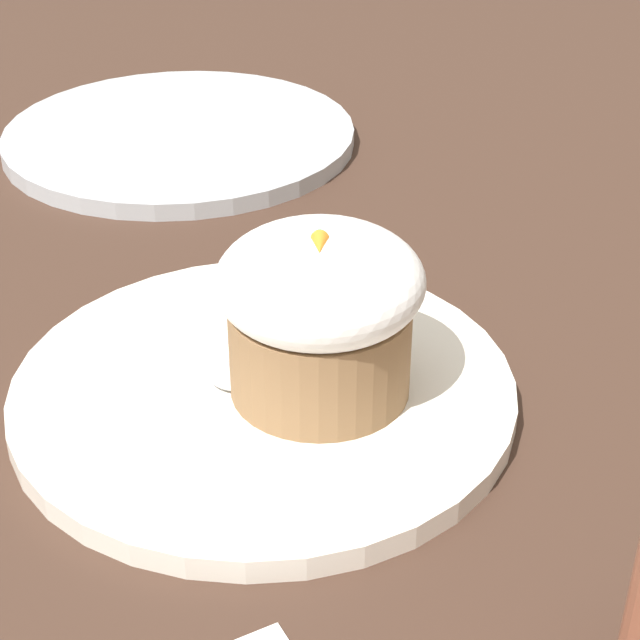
# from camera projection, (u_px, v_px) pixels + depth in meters

# --- Properties ---
(ground_plane) EXTENTS (4.00, 4.00, 0.00)m
(ground_plane) POSITION_uv_depth(u_px,v_px,m) (264.00, 401.00, 0.57)
(ground_plane) COLOR #3D281E
(dessert_plate) EXTENTS (0.27, 0.27, 0.01)m
(dessert_plate) POSITION_uv_depth(u_px,v_px,m) (264.00, 391.00, 0.57)
(dessert_plate) COLOR white
(dessert_plate) RESTS_ON ground_plane
(carrot_cake) EXTENTS (0.10, 0.10, 0.09)m
(carrot_cake) POSITION_uv_depth(u_px,v_px,m) (320.00, 311.00, 0.53)
(carrot_cake) COLOR olive
(carrot_cake) RESTS_ON dessert_plate
(spoon) EXTENTS (0.03, 0.10, 0.01)m
(spoon) POSITION_uv_depth(u_px,v_px,m) (216.00, 373.00, 0.57)
(spoon) COLOR silver
(spoon) RESTS_ON dessert_plate
(side_plate) EXTENTS (0.28, 0.28, 0.01)m
(side_plate) POSITION_uv_depth(u_px,v_px,m) (180.00, 136.00, 0.87)
(side_plate) COLOR #B2B7BC
(side_plate) RESTS_ON ground_plane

